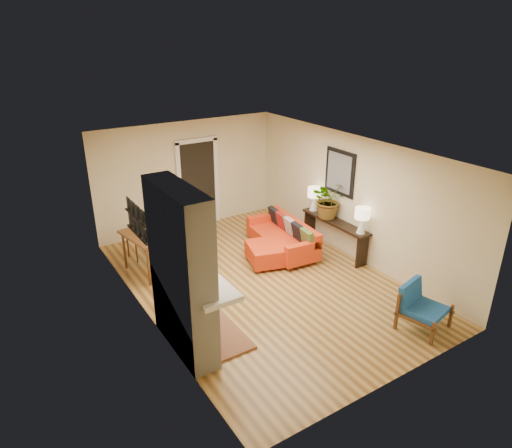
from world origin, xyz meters
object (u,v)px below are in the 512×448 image
object	(u,v)px
console_table	(335,227)
houseplant	(329,199)
dining_table	(152,240)
sofa	(285,236)
lamp_near	(362,217)
lamp_far	(314,196)
blue_chair	(420,304)
ottoman	(269,253)

from	to	relation	value
console_table	houseplant	distance (m)	0.62
dining_table	sofa	bearing A→B (deg)	-13.73
sofa	dining_table	size ratio (longest dim) A/B	1.01
lamp_near	lamp_far	bearing A→B (deg)	90.00
blue_chair	lamp_far	xyz separation A→B (m)	(0.66, 3.57, 0.66)
houseplant	dining_table	bearing A→B (deg)	163.82
lamp_near	lamp_far	xyz separation A→B (m)	(0.00, 1.50, 0.00)
console_table	lamp_near	xyz separation A→B (m)	(0.00, -0.76, 0.49)
ottoman	dining_table	bearing A→B (deg)	154.79
houseplant	console_table	bearing A→B (deg)	-87.65
sofa	houseplant	xyz separation A→B (m)	(0.87, -0.38, 0.82)
dining_table	lamp_far	world-z (taller)	lamp_far
ottoman	dining_table	xyz separation A→B (m)	(-2.12, 1.00, 0.43)
blue_chair	dining_table	distance (m)	5.09
ottoman	lamp_far	bearing A→B (deg)	16.45
console_table	blue_chair	bearing A→B (deg)	-103.24
sofa	blue_chair	world-z (taller)	same
blue_chair	console_table	xyz separation A→B (m)	(0.66, 2.82, 0.17)
lamp_far	dining_table	bearing A→B (deg)	171.41
sofa	lamp_far	distance (m)	1.15
lamp_near	lamp_far	size ratio (longest dim) A/B	1.00
ottoman	lamp_near	bearing A→B (deg)	-34.77
sofa	lamp_near	distance (m)	1.79
ottoman	lamp_near	distance (m)	2.02
houseplant	sofa	bearing A→B (deg)	156.44
dining_table	lamp_far	size ratio (longest dim) A/B	3.59
blue_chair	lamp_far	distance (m)	3.69
lamp_far	houseplant	size ratio (longest dim) A/B	0.64
sofa	blue_chair	xyz separation A→B (m)	(0.21, -3.44, 0.08)
lamp_near	houseplant	bearing A→B (deg)	90.57
houseplant	lamp_far	bearing A→B (deg)	88.86
dining_table	console_table	xyz separation A→B (m)	(3.64, -1.30, -0.09)
ottoman	blue_chair	bearing A→B (deg)	-74.67
sofa	lamp_far	bearing A→B (deg)	8.11
sofa	dining_table	distance (m)	2.86
blue_chair	sofa	bearing A→B (deg)	93.55
blue_chair	houseplant	xyz separation A→B (m)	(0.65, 3.07, 0.74)
dining_table	houseplant	bearing A→B (deg)	-16.18
lamp_far	ottoman	bearing A→B (deg)	-163.55
ottoman	houseplant	size ratio (longest dim) A/B	1.22
sofa	ottoman	world-z (taller)	sofa
dining_table	houseplant	world-z (taller)	houseplant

